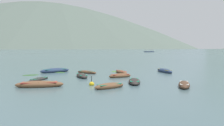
% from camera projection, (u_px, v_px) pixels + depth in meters
% --- Properties ---
extents(ground_plane, '(6000.00, 6000.00, 0.00)m').
position_uv_depth(ground_plane, '(90.00, 49.00, 1497.04)').
color(ground_plane, '#476066').
extents(mountain_2, '(1816.01, 1816.01, 445.38)m').
position_uv_depth(mountain_2, '(56.00, 15.00, 1461.68)').
color(mountain_2, '#56665B').
rests_on(mountain_2, ground).
extents(mountain_3, '(1939.30, 1939.30, 597.52)m').
position_uv_depth(mountain_3, '(145.00, 15.00, 1973.00)').
color(mountain_3, slate).
rests_on(mountain_3, ground).
extents(mountain_4, '(2401.43, 2401.43, 570.96)m').
position_uv_depth(mountain_4, '(224.00, 18.00, 2043.22)').
color(mountain_4, '#56665B').
rests_on(mountain_4, ground).
extents(rowboat_0, '(3.25, 3.00, 0.49)m').
position_uv_depth(rowboat_0, '(87.00, 72.00, 31.93)').
color(rowboat_0, brown).
rests_on(rowboat_0, ground).
extents(rowboat_1, '(2.11, 3.37, 0.38)m').
position_uv_depth(rowboat_1, '(39.00, 79.00, 25.00)').
color(rowboat_1, '#2D2826').
rests_on(rowboat_1, ground).
extents(rowboat_2, '(3.25, 2.09, 0.61)m').
position_uv_depth(rowboat_2, '(120.00, 76.00, 27.50)').
color(rowboat_2, brown).
rests_on(rowboat_2, ground).
extents(rowboat_3, '(2.02, 3.92, 0.57)m').
position_uv_depth(rowboat_3, '(82.00, 76.00, 27.70)').
color(rowboat_3, '#2D2826').
rests_on(rowboat_3, ground).
extents(rowboat_4, '(1.72, 3.80, 0.56)m').
position_uv_depth(rowboat_4, '(121.00, 72.00, 31.88)').
color(rowboat_4, brown).
rests_on(rowboat_4, ground).
extents(rowboat_5, '(1.80, 3.84, 0.58)m').
position_uv_depth(rowboat_5, '(134.00, 81.00, 22.86)').
color(rowboat_5, '#2D2826').
rests_on(rowboat_5, ground).
extents(rowboat_6, '(1.71, 4.41, 0.67)m').
position_uv_depth(rowboat_6, '(165.00, 71.00, 33.26)').
color(rowboat_6, navy).
rests_on(rowboat_6, ground).
extents(rowboat_7, '(2.30, 3.60, 0.62)m').
position_uv_depth(rowboat_7, '(184.00, 85.00, 20.72)').
color(rowboat_7, '#4C3323').
rests_on(rowboat_7, ground).
extents(rowboat_8, '(3.24, 2.48, 0.60)m').
position_uv_depth(rowboat_8, '(109.00, 86.00, 20.04)').
color(rowboat_8, brown).
rests_on(rowboat_8, ground).
extents(rowboat_9, '(4.64, 3.73, 0.77)m').
position_uv_depth(rowboat_9, '(55.00, 71.00, 33.30)').
color(rowboat_9, navy).
rests_on(rowboat_9, ground).
extents(rowboat_10, '(4.51, 1.56, 0.72)m').
position_uv_depth(rowboat_10, '(39.00, 84.00, 20.70)').
color(rowboat_10, brown).
rests_on(rowboat_10, ground).
extents(ferry_0, '(9.57, 5.24, 2.54)m').
position_uv_depth(ferry_0, '(149.00, 52.00, 202.25)').
color(ferry_0, navy).
rests_on(ferry_0, ground).
extents(mooring_buoy, '(0.51, 0.51, 1.07)m').
position_uv_depth(mooring_buoy, '(92.00, 84.00, 21.60)').
color(mooring_buoy, yellow).
rests_on(mooring_buoy, ground).
extents(weed_patch_0, '(3.45, 2.81, 0.14)m').
position_uv_depth(weed_patch_0, '(56.00, 72.00, 33.22)').
color(weed_patch_0, '#2D5628').
rests_on(weed_patch_0, ground).
extents(weed_patch_1, '(2.41, 1.81, 0.14)m').
position_uv_depth(weed_patch_1, '(31.00, 75.00, 29.60)').
color(weed_patch_1, '#2D5628').
rests_on(weed_patch_1, ground).
extents(weed_patch_2, '(2.15, 2.35, 0.14)m').
position_uv_depth(weed_patch_2, '(117.00, 72.00, 34.21)').
color(weed_patch_2, '#477033').
rests_on(weed_patch_2, ground).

